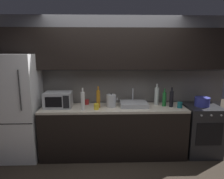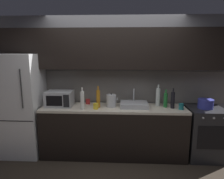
# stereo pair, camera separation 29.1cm
# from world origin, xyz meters

# --- Properties ---
(back_wall) EXTENTS (4.26, 0.44, 2.50)m
(back_wall) POSITION_xyz_m (0.00, 1.20, 1.55)
(back_wall) COLOR slate
(back_wall) RESTS_ON ground
(counter_run) EXTENTS (2.52, 0.60, 0.90)m
(counter_run) POSITION_xyz_m (0.00, 0.90, 0.45)
(counter_run) COLOR black
(counter_run) RESTS_ON ground
(refrigerator) EXTENTS (0.68, 0.69, 1.82)m
(refrigerator) POSITION_xyz_m (-1.64, 0.90, 0.91)
(refrigerator) COLOR white
(refrigerator) RESTS_ON ground
(oven_range) EXTENTS (0.60, 0.62, 0.90)m
(oven_range) POSITION_xyz_m (1.60, 0.90, 0.45)
(oven_range) COLOR #232326
(oven_range) RESTS_ON ground
(microwave) EXTENTS (0.46, 0.35, 0.27)m
(microwave) POSITION_xyz_m (-0.96, 0.92, 1.04)
(microwave) COLOR #A8AAAF
(microwave) RESTS_ON counter_run
(sink_basin) EXTENTS (0.48, 0.38, 0.30)m
(sink_basin) POSITION_xyz_m (0.36, 0.93, 0.94)
(sink_basin) COLOR #ADAFB5
(sink_basin) RESTS_ON counter_run
(kettle) EXTENTS (0.20, 0.17, 0.24)m
(kettle) POSITION_xyz_m (-0.04, 0.91, 1.01)
(kettle) COLOR #B7BABF
(kettle) RESTS_ON counter_run
(wine_bottle_amber) EXTENTS (0.07, 0.07, 0.38)m
(wine_bottle_amber) POSITION_xyz_m (-0.26, 0.87, 1.06)
(wine_bottle_amber) COLOR #B27019
(wine_bottle_amber) RESTS_ON counter_run
(wine_bottle_white) EXTENTS (0.07, 0.07, 0.37)m
(wine_bottle_white) POSITION_xyz_m (-0.51, 0.73, 1.06)
(wine_bottle_white) COLOR silver
(wine_bottle_white) RESTS_ON counter_run
(wine_bottle_clear) EXTENTS (0.08, 0.08, 0.39)m
(wine_bottle_clear) POSITION_xyz_m (0.79, 1.02, 1.06)
(wine_bottle_clear) COLOR silver
(wine_bottle_clear) RESTS_ON counter_run
(wine_bottle_dark) EXTENTS (0.07, 0.07, 0.35)m
(wine_bottle_dark) POSITION_xyz_m (1.02, 0.87, 1.05)
(wine_bottle_dark) COLOR black
(wine_bottle_dark) RESTS_ON counter_run
(wine_bottle_green) EXTENTS (0.07, 0.07, 0.32)m
(wine_bottle_green) POSITION_xyz_m (0.91, 0.93, 1.03)
(wine_bottle_green) COLOR #1E6B2D
(wine_bottle_green) RESTS_ON counter_run
(mug_red) EXTENTS (0.08, 0.08, 0.09)m
(mug_red) POSITION_xyz_m (-0.48, 1.08, 0.94)
(mug_red) COLOR #A82323
(mug_red) RESTS_ON counter_run
(mug_yellow) EXTENTS (0.09, 0.09, 0.10)m
(mug_yellow) POSITION_xyz_m (-0.29, 0.76, 0.95)
(mug_yellow) COLOR gold
(mug_yellow) RESTS_ON counter_run
(mug_teal) EXTENTS (0.08, 0.08, 0.10)m
(mug_teal) POSITION_xyz_m (1.15, 0.81, 0.95)
(mug_teal) COLOR #19666B
(mug_teal) RESTS_ON counter_run
(cooking_pot) EXTENTS (0.26, 0.26, 0.16)m
(cooking_pot) POSITION_xyz_m (1.58, 0.90, 0.98)
(cooking_pot) COLOR #333899
(cooking_pot) RESTS_ON oven_range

